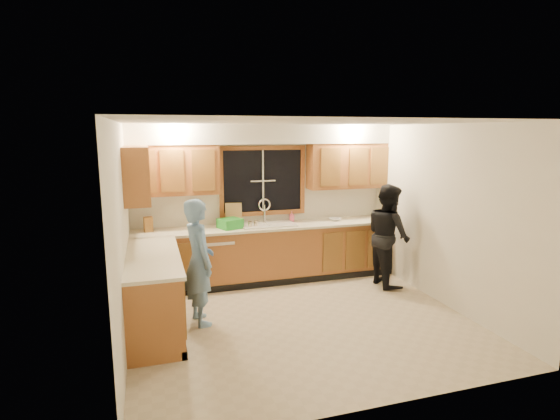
# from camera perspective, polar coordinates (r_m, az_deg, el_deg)

# --- Properties ---
(floor) EXTENTS (4.20, 4.20, 0.00)m
(floor) POSITION_cam_1_polar(r_m,az_deg,el_deg) (5.80, 2.77, -14.15)
(floor) COLOR #C4B396
(floor) RESTS_ON ground
(ceiling) EXTENTS (4.20, 4.20, 0.00)m
(ceiling) POSITION_cam_1_polar(r_m,az_deg,el_deg) (5.29, 3.01, 11.37)
(ceiling) COLOR silver
(wall_back) EXTENTS (4.20, 0.00, 4.20)m
(wall_back) POSITION_cam_1_polar(r_m,az_deg,el_deg) (7.19, -2.25, 1.06)
(wall_back) COLOR silver
(wall_back) RESTS_ON ground
(wall_left) EXTENTS (0.00, 3.80, 3.80)m
(wall_left) POSITION_cam_1_polar(r_m,az_deg,el_deg) (5.11, -19.91, -3.33)
(wall_left) COLOR silver
(wall_left) RESTS_ON ground
(wall_right) EXTENTS (0.00, 3.80, 3.80)m
(wall_right) POSITION_cam_1_polar(r_m,az_deg,el_deg) (6.42, 20.81, -0.71)
(wall_right) COLOR silver
(wall_right) RESTS_ON ground
(base_cabinets_back) EXTENTS (4.20, 0.60, 0.88)m
(base_cabinets_back) POSITION_cam_1_polar(r_m,az_deg,el_deg) (7.09, -1.58, -5.79)
(base_cabinets_back) COLOR #AA6531
(base_cabinets_back) RESTS_ON ground
(base_cabinets_left) EXTENTS (0.60, 1.90, 0.88)m
(base_cabinets_left) POSITION_cam_1_polar(r_m,az_deg,el_deg) (5.67, -16.17, -10.36)
(base_cabinets_left) COLOR #AA6531
(base_cabinets_left) RESTS_ON ground
(countertop_back) EXTENTS (4.20, 0.63, 0.04)m
(countertop_back) POSITION_cam_1_polar(r_m,az_deg,el_deg) (6.96, -1.57, -2.18)
(countertop_back) COLOR #ECE4C6
(countertop_back) RESTS_ON base_cabinets_back
(countertop_left) EXTENTS (0.63, 1.90, 0.04)m
(countertop_left) POSITION_cam_1_polar(r_m,az_deg,el_deg) (5.52, -16.25, -5.88)
(countertop_left) COLOR #ECE4C6
(countertop_left) RESTS_ON base_cabinets_left
(upper_cabinets_left) EXTENTS (1.35, 0.33, 0.75)m
(upper_cabinets_left) POSITION_cam_1_polar(r_m,az_deg,el_deg) (6.74, -13.77, 5.09)
(upper_cabinets_left) COLOR #AA6531
(upper_cabinets_left) RESTS_ON wall_back
(upper_cabinets_right) EXTENTS (1.35, 0.33, 0.75)m
(upper_cabinets_right) POSITION_cam_1_polar(r_m,az_deg,el_deg) (7.46, 8.74, 5.73)
(upper_cabinets_right) COLOR #AA6531
(upper_cabinets_right) RESTS_ON wall_back
(upper_cabinets_return) EXTENTS (0.33, 0.90, 0.75)m
(upper_cabinets_return) POSITION_cam_1_polar(r_m,az_deg,el_deg) (6.12, -18.20, 4.38)
(upper_cabinets_return) COLOR #AA6531
(upper_cabinets_return) RESTS_ON wall_left
(soffit) EXTENTS (4.20, 0.35, 0.30)m
(soffit) POSITION_cam_1_polar(r_m,az_deg,el_deg) (6.93, -1.94, 9.85)
(soffit) COLOR silver
(soffit) RESTS_ON wall_back
(window_frame) EXTENTS (1.44, 0.03, 1.14)m
(window_frame) POSITION_cam_1_polar(r_m,az_deg,el_deg) (7.14, -2.25, 3.82)
(window_frame) COLOR black
(window_frame) RESTS_ON wall_back
(sink) EXTENTS (0.86, 0.52, 0.57)m
(sink) POSITION_cam_1_polar(r_m,az_deg,el_deg) (6.99, -1.61, -2.43)
(sink) COLOR white
(sink) RESTS_ON countertop_back
(dishwasher) EXTENTS (0.60, 0.56, 0.82)m
(dishwasher) POSITION_cam_1_polar(r_m,az_deg,el_deg) (6.92, -8.41, -6.56)
(dishwasher) COLOR silver
(dishwasher) RESTS_ON floor
(stove) EXTENTS (0.58, 0.75, 0.90)m
(stove) POSITION_cam_1_polar(r_m,az_deg,el_deg) (5.13, -16.06, -12.44)
(stove) COLOR silver
(stove) RESTS_ON floor
(man) EXTENTS (0.48, 0.64, 1.59)m
(man) POSITION_cam_1_polar(r_m,az_deg,el_deg) (5.56, -10.54, -6.67)
(man) COLOR #6791C3
(man) RESTS_ON floor
(woman) EXTENTS (0.63, 0.79, 1.60)m
(woman) POSITION_cam_1_polar(r_m,az_deg,el_deg) (7.03, 13.95, -3.18)
(woman) COLOR black
(woman) RESTS_ON floor
(knife_block) EXTENTS (0.14, 0.12, 0.23)m
(knife_block) POSITION_cam_1_polar(r_m,az_deg,el_deg) (6.78, -16.82, -1.80)
(knife_block) COLOR #956229
(knife_block) RESTS_ON countertop_back
(cutting_board) EXTENTS (0.28, 0.13, 0.35)m
(cutting_board) POSITION_cam_1_polar(r_m,az_deg,el_deg) (7.01, -6.09, -0.50)
(cutting_board) COLOR tan
(cutting_board) RESTS_ON countertop_back
(dish_crate) EXTENTS (0.40, 0.39, 0.15)m
(dish_crate) POSITION_cam_1_polar(r_m,az_deg,el_deg) (6.78, -6.54, -1.76)
(dish_crate) COLOR #25912B
(dish_crate) RESTS_ON countertop_back
(soap_bottle) EXTENTS (0.09, 0.09, 0.17)m
(soap_bottle) POSITION_cam_1_polar(r_m,az_deg,el_deg) (7.25, 1.54, -0.84)
(soap_bottle) COLOR #E15578
(soap_bottle) RESTS_ON countertop_back
(bowl) EXTENTS (0.20, 0.20, 0.05)m
(bowl) POSITION_cam_1_polar(r_m,az_deg,el_deg) (7.37, 7.19, -1.22)
(bowl) COLOR silver
(bowl) RESTS_ON countertop_back
(can_left) EXTENTS (0.07, 0.07, 0.11)m
(can_left) POSITION_cam_1_polar(r_m,az_deg,el_deg) (6.81, -3.19, -1.84)
(can_left) COLOR beige
(can_left) RESTS_ON countertop_back
(can_right) EXTENTS (0.07, 0.07, 0.11)m
(can_right) POSITION_cam_1_polar(r_m,az_deg,el_deg) (6.76, -3.95, -1.93)
(can_right) COLOR beige
(can_right) RESTS_ON countertop_back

